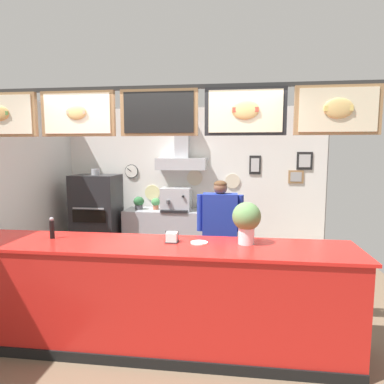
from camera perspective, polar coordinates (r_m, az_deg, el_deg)
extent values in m
plane|color=brown|center=(4.05, -4.86, -21.66)|extent=(6.24, 6.24, 0.00)
cube|color=gray|center=(6.15, 0.11, 1.43)|extent=(4.63, 0.12, 2.70)
cube|color=white|center=(6.09, 0.04, 1.38)|extent=(4.59, 0.01, 2.66)
cylinder|color=black|center=(6.30, -10.06, 3.43)|extent=(0.24, 0.02, 0.24)
cylinder|color=white|center=(6.28, -10.09, 3.42)|extent=(0.23, 0.01, 0.23)
cube|color=black|center=(6.29, -10.41, 3.65)|extent=(0.07, 0.01, 0.06)
cylinder|color=beige|center=(6.23, -6.63, -0.11)|extent=(0.27, 0.02, 0.27)
cylinder|color=beige|center=(6.06, 0.45, 2.38)|extent=(0.28, 0.02, 0.28)
cylinder|color=beige|center=(6.02, 6.77, 1.83)|extent=(0.26, 0.02, 0.26)
cube|color=#997047|center=(6.10, 16.95, 2.44)|extent=(0.25, 0.02, 0.22)
cube|color=#9F9F9F|center=(6.09, 16.96, 2.43)|extent=(0.18, 0.01, 0.16)
cube|color=black|center=(6.11, 18.28, 4.96)|extent=(0.26, 0.02, 0.30)
cube|color=#BDBDBD|center=(6.10, 18.30, 4.96)|extent=(0.19, 0.01, 0.22)
cube|color=black|center=(6.01, 10.47, 4.45)|extent=(0.19, 0.02, 0.32)
cube|color=silver|center=(6.00, 10.47, 4.45)|extent=(0.14, 0.01, 0.23)
cube|color=#B7BABF|center=(5.90, -1.75, 4.71)|extent=(0.85, 0.40, 0.20)
cube|color=#B7BABF|center=(5.98, -1.65, 9.72)|extent=(0.24, 0.24, 0.84)
cube|color=#2D2D2D|center=(3.57, -5.46, 16.96)|extent=(4.25, 0.04, 0.04)
cube|color=#9E754C|center=(4.22, -29.13, 11.17)|extent=(0.78, 0.05, 0.46)
cube|color=#F2E5C6|center=(4.20, -29.36, 11.18)|extent=(0.70, 0.01, 0.40)
cube|color=olive|center=(3.78, -18.47, 12.27)|extent=(0.78, 0.05, 0.46)
cube|color=#F2E5C6|center=(3.76, -18.66, 12.30)|extent=(0.70, 0.01, 0.40)
ellipsoid|color=#E5BC70|center=(3.75, -18.75, 12.49)|extent=(0.21, 0.04, 0.15)
cube|color=tan|center=(3.74, -18.81, 12.49)|extent=(0.20, 0.01, 0.04)
cube|color=olive|center=(3.51, -5.53, 13.04)|extent=(0.78, 0.05, 0.46)
cube|color=black|center=(3.48, -5.63, 13.09)|extent=(0.70, 0.01, 0.40)
cube|color=black|center=(3.42, 8.87, 13.14)|extent=(0.78, 0.05, 0.46)
cube|color=beige|center=(3.39, 8.88, 13.19)|extent=(0.70, 0.01, 0.40)
ellipsoid|color=#E5BC70|center=(3.38, 8.89, 13.41)|extent=(0.26, 0.04, 0.18)
cube|color=#B74233|center=(3.38, 8.90, 13.43)|extent=(0.25, 0.01, 0.05)
cube|color=#9E754C|center=(3.55, 23.07, 12.46)|extent=(0.78, 0.05, 0.46)
cube|color=beige|center=(3.52, 23.20, 12.50)|extent=(0.70, 0.01, 0.40)
ellipsoid|color=#E5BC70|center=(3.51, 23.26, 12.71)|extent=(0.27, 0.04, 0.19)
cube|color=#E5C666|center=(3.50, 23.30, 12.72)|extent=(0.26, 0.01, 0.05)
cube|color=red|center=(3.52, -6.19, -17.04)|extent=(3.77, 0.71, 1.02)
cube|color=red|center=(3.35, -6.31, -8.83)|extent=(3.84, 0.75, 0.03)
cube|color=black|center=(3.43, -7.65, -26.46)|extent=(3.77, 0.02, 0.10)
cube|color=#A3A5AD|center=(5.95, -2.60, -7.43)|extent=(1.77, 0.56, 0.93)
cube|color=gray|center=(6.03, -2.59, -10.17)|extent=(1.68, 0.52, 0.02)
cube|color=#232326|center=(6.06, -15.54, -4.49)|extent=(0.74, 0.62, 1.53)
cube|color=black|center=(5.75, -16.82, -3.89)|extent=(0.55, 0.02, 0.20)
cube|color=#A3A5AD|center=(5.71, -16.93, -2.64)|extent=(0.52, 0.02, 0.02)
cylinder|color=#A3A5AD|center=(5.95, -15.79, 3.25)|extent=(0.14, 0.14, 0.10)
cube|color=#232328|center=(4.71, 4.62, -12.12)|extent=(0.34, 0.21, 0.80)
cube|color=#1E339E|center=(4.53, 4.70, -3.87)|extent=(0.46, 0.23, 0.57)
cylinder|color=#1E339E|center=(4.53, 8.08, -3.56)|extent=(0.08, 0.08, 0.49)
cylinder|color=#1E339E|center=(4.54, 1.33, -3.46)|extent=(0.08, 0.08, 0.49)
sphere|color=brown|center=(4.48, 4.75, 0.77)|extent=(0.18, 0.18, 0.18)
ellipsoid|color=#4C331E|center=(4.48, 4.75, 1.29)|extent=(0.17, 0.17, 0.10)
cube|color=#B7BABF|center=(5.80, -2.63, -1.18)|extent=(0.49, 0.38, 0.38)
cylinder|color=#4C4C51|center=(5.61, -4.01, -1.67)|extent=(0.06, 0.06, 0.06)
cube|color=black|center=(5.61, -3.03, -3.25)|extent=(0.44, 0.10, 0.04)
sphere|color=black|center=(5.56, -1.51, -0.72)|extent=(0.04, 0.04, 0.04)
cylinder|color=beige|center=(5.79, 2.50, -2.80)|extent=(0.12, 0.12, 0.06)
ellipsoid|color=#2D6638|center=(5.77, 2.50, -1.95)|extent=(0.16, 0.16, 0.14)
cylinder|color=#4C4C51|center=(5.98, -8.85, -2.51)|extent=(0.13, 0.13, 0.08)
ellipsoid|color=#2D6638|center=(5.97, -8.86, -1.55)|extent=(0.18, 0.18, 0.16)
cylinder|color=#9E563D|center=(5.93, -6.06, -2.54)|extent=(0.10, 0.10, 0.08)
ellipsoid|color=#47894C|center=(5.92, -6.07, -1.65)|extent=(0.15, 0.15, 0.14)
cube|color=#262628|center=(3.39, -3.37, -8.26)|extent=(0.12, 0.12, 0.01)
cylinder|color=#262628|center=(3.39, -4.41, -7.38)|extent=(0.01, 0.01, 0.11)
cylinder|color=#262628|center=(3.36, -2.34, -7.47)|extent=(0.01, 0.01, 0.11)
cube|color=white|center=(3.38, -3.38, -7.52)|extent=(0.10, 0.10, 0.09)
cylinder|color=white|center=(3.34, 1.21, -8.44)|extent=(0.17, 0.17, 0.01)
cylinder|color=silver|center=(3.34, 9.03, -7.10)|extent=(0.15, 0.15, 0.17)
cylinder|color=gray|center=(3.35, 9.01, -8.03)|extent=(0.14, 0.14, 0.06)
ellipsoid|color=#5B844C|center=(3.30, 9.09, -4.03)|extent=(0.27, 0.27, 0.27)
cylinder|color=black|center=(3.78, -22.32, -5.83)|extent=(0.05, 0.05, 0.18)
sphere|color=gray|center=(3.76, -22.40, -4.22)|extent=(0.04, 0.04, 0.04)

